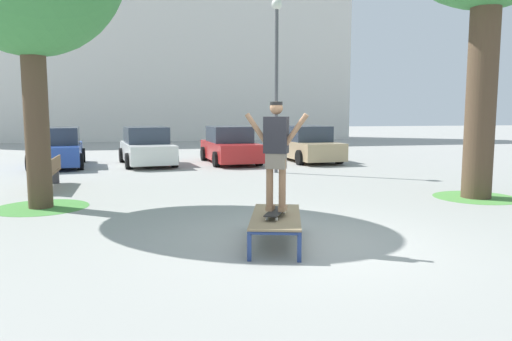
% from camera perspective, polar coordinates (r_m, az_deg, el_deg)
% --- Properties ---
extents(ground_plane, '(120.00, 120.00, 0.00)m').
position_cam_1_polar(ground_plane, '(7.96, 5.83, -8.36)').
color(ground_plane, '#999993').
extents(building_facade, '(31.76, 4.00, 14.87)m').
position_cam_1_polar(building_facade, '(37.92, -13.74, 14.78)').
color(building_facade, silver).
rests_on(building_facade, ground).
extents(skate_box, '(1.25, 2.04, 0.46)m').
position_cam_1_polar(skate_box, '(7.73, 2.35, -5.62)').
color(skate_box, navy).
rests_on(skate_box, ground).
extents(skateboard, '(0.55, 0.80, 0.09)m').
position_cam_1_polar(skateboard, '(7.61, 2.34, -4.87)').
color(skateboard, black).
rests_on(skateboard, skate_box).
extents(skater, '(0.92, 0.53, 1.69)m').
position_cam_1_polar(skater, '(7.48, 2.38, 2.62)').
color(skater, '#8E6647').
rests_on(skater, skateboard).
extents(grass_patch_near_left, '(2.02, 2.02, 0.01)m').
position_cam_1_polar(grass_patch_near_left, '(11.71, -23.88, -3.96)').
color(grass_patch_near_left, '#47893D').
rests_on(grass_patch_near_left, ground).
extents(grass_patch_near_right, '(2.01, 2.01, 0.01)m').
position_cam_1_polar(grass_patch_near_right, '(13.11, 24.36, -2.88)').
color(grass_patch_near_right, '#519342').
rests_on(grass_patch_near_right, ground).
extents(car_blue, '(2.24, 4.35, 1.50)m').
position_cam_1_polar(car_blue, '(20.14, -22.24, 2.38)').
color(car_blue, '#28479E').
rests_on(car_blue, ground).
extents(car_white, '(2.36, 4.40, 1.50)m').
position_cam_1_polar(car_white, '(19.84, -12.70, 2.67)').
color(car_white, silver).
rests_on(car_white, ground).
extents(car_red, '(2.16, 4.32, 1.50)m').
position_cam_1_polar(car_red, '(20.04, -3.09, 2.86)').
color(car_red, red).
rests_on(car_red, ground).
extents(car_tan, '(2.14, 4.31, 1.50)m').
position_cam_1_polar(car_tan, '(20.83, 6.03, 2.99)').
color(car_tan, tan).
rests_on(car_tan, ground).
extents(park_bench, '(0.53, 2.41, 0.83)m').
position_cam_1_polar(park_bench, '(14.47, -23.15, -0.19)').
color(park_bench, brown).
rests_on(park_bench, ground).
extents(light_post, '(0.36, 0.36, 5.83)m').
position_cam_1_polar(light_post, '(16.81, 2.42, 12.80)').
color(light_post, '#4C4C51').
rests_on(light_post, ground).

